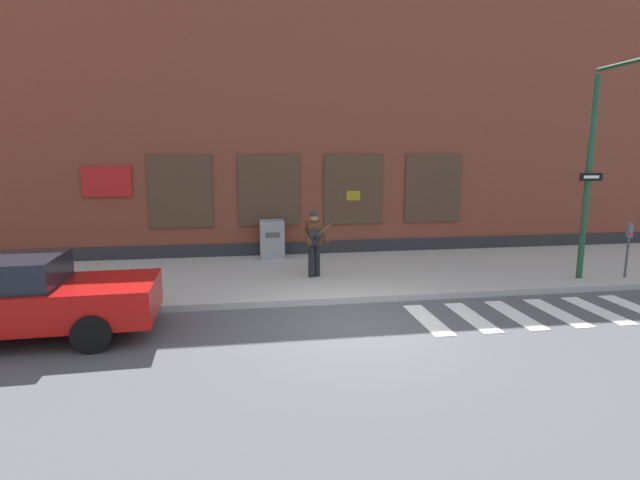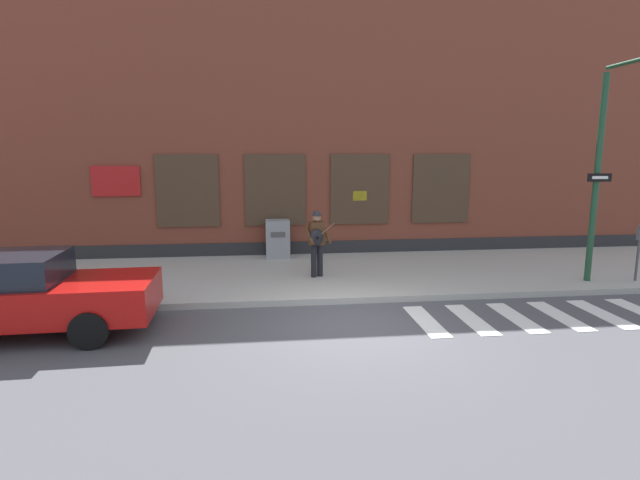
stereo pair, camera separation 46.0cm
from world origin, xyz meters
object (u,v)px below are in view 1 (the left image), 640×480
Objects in this scene: busker at (314,240)px; utility_box at (272,239)px; traffic_light at (620,134)px; red_car at (20,298)px; parking_meter at (628,242)px.

busker reaches higher than utility_box.
traffic_light is 9.47m from utility_box.
busker is (5.81, 3.10, 0.35)m from red_car.
utility_box is (4.89, 5.65, -0.04)m from red_car.
parking_meter reaches higher than red_car.
busker is 8.07m from parking_meter.
red_car is at bearing -130.85° from utility_box.
traffic_light is at bearing -31.70° from utility_box.
traffic_light is (6.71, -2.16, 2.64)m from busker.
utility_box is (-0.92, 2.55, -0.39)m from busker.
busker is 1.47× the size of utility_box.
red_car is 7.48m from utility_box.
red_car is at bearing -172.66° from parking_meter.
parking_meter is 9.70m from utility_box.
parking_meter is at bearing 7.34° from red_car.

